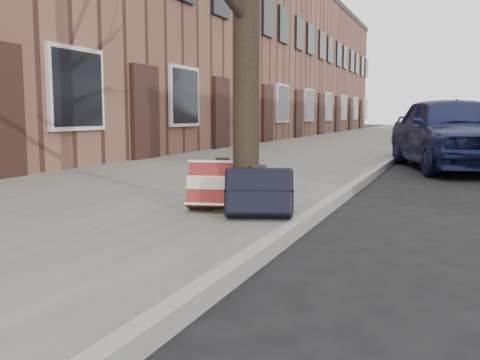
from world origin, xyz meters
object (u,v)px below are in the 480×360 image
at_px(suitcase_red, 221,186).
at_px(suitcase_navy, 259,192).
at_px(car_near_mid, 444,124).
at_px(car_near_front, 452,132).

height_order(suitcase_red, suitcase_navy, suitcase_red).
distance_m(suitcase_red, car_near_mid, 14.58).
height_order(suitcase_navy, car_near_mid, car_near_mid).
relative_size(suitcase_red, car_near_front, 0.15).
xyz_separation_m(car_near_front, car_near_mid, (-0.29, 8.04, 0.02)).
bearing_deg(car_near_mid, suitcase_red, -110.44).
bearing_deg(suitcase_red, car_near_mid, 71.09).
bearing_deg(car_near_front, suitcase_navy, -119.95).
distance_m(suitcase_navy, car_near_front, 6.86).
height_order(suitcase_red, car_near_mid, car_near_mid).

